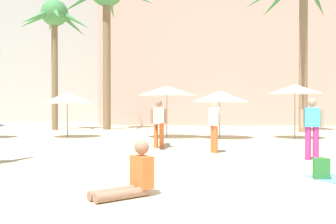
{
  "coord_description": "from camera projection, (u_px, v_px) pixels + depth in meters",
  "views": [
    {
      "loc": [
        0.11,
        -6.18,
        1.44
      ],
      "look_at": [
        -0.61,
        7.69,
        1.26
      ],
      "focal_mm": 41.9,
      "sensor_mm": 36.0,
      "label": 1
    }
  ],
  "objects": [
    {
      "name": "person_far_right",
      "position": [
        159.0,
        122.0,
        13.87
      ],
      "size": [
        0.6,
        2.75,
        1.69
      ],
      "rotation": [
        0.0,
        0.0,
        1.57
      ],
      "color": "orange",
      "rests_on": "ground"
    },
    {
      "name": "cafe_umbrella_2",
      "position": [
        167.0,
        91.0,
        18.39
      ],
      "size": [
        2.76,
        2.76,
        2.44
      ],
      "color": "gray",
      "rests_on": "ground"
    },
    {
      "name": "hotel_pink",
      "position": [
        231.0,
        36.0,
        36.11
      ],
      "size": [
        22.11,
        11.88,
        15.96
      ],
      "primitive_type": "cube",
      "color": "#DB9989",
      "rests_on": "ground"
    },
    {
      "name": "person_near_left",
      "position": [
        312.0,
        126.0,
        10.64
      ],
      "size": [
        0.61,
        0.28,
        1.69
      ],
      "rotation": [
        0.0,
        0.0,
        1.42
      ],
      "color": "#B7337F",
      "rests_on": "ground"
    },
    {
      "name": "palm_tree_far_left",
      "position": [
        107.0,
        1.0,
        25.01
      ],
      "size": [
        6.26,
        6.28,
        10.09
      ],
      "color": "brown",
      "rests_on": "ground"
    },
    {
      "name": "cafe_umbrella_0",
      "position": [
        295.0,
        89.0,
        17.79
      ],
      "size": [
        2.38,
        2.38,
        2.48
      ],
      "color": "gray",
      "rests_on": "ground"
    },
    {
      "name": "ground",
      "position": [
        181.0,
        198.0,
        6.19
      ],
      "size": [
        120.0,
        120.0,
        0.0
      ],
      "primitive_type": "plane",
      "color": "#C6B28C"
    },
    {
      "name": "backpack",
      "position": [
        321.0,
        169.0,
        7.81
      ],
      "size": [
        0.31,
        0.26,
        0.42
      ],
      "rotation": [
        0.0,
        0.0,
        1.48
      ],
      "color": "#2B7A31",
      "rests_on": "ground"
    },
    {
      "name": "palm_tree_left",
      "position": [
        54.0,
        23.0,
        24.46
      ],
      "size": [
        5.01,
        4.78,
        8.16
      ],
      "color": "brown",
      "rests_on": "ground"
    },
    {
      "name": "person_far_left",
      "position": [
        214.0,
        123.0,
        12.35
      ],
      "size": [
        0.33,
        0.6,
        1.7
      ],
      "rotation": [
        0.0,
        0.0,
        0.29
      ],
      "color": "orange",
      "rests_on": "ground"
    },
    {
      "name": "hotel_tower_gray",
      "position": [
        51.0,
        15.0,
        42.46
      ],
      "size": [
        13.38,
        9.07,
        22.79
      ],
      "primitive_type": "cube",
      "color": "#A8A8A3",
      "rests_on": "ground"
    },
    {
      "name": "cafe_umbrella_6",
      "position": [
        67.0,
        98.0,
        18.63
      ],
      "size": [
        2.34,
        2.34,
        2.16
      ],
      "color": "gray",
      "rests_on": "ground"
    },
    {
      "name": "cafe_umbrella_5",
      "position": [
        220.0,
        97.0,
        18.03
      ],
      "size": [
        2.67,
        2.67,
        2.18
      ],
      "color": "gray",
      "rests_on": "ground"
    },
    {
      "name": "person_near_right",
      "position": [
        132.0,
        178.0,
        6.3
      ],
      "size": [
        1.01,
        0.94,
        0.9
      ],
      "rotation": [
        0.0,
        0.0,
        3.84
      ],
      "color": "#936B51",
      "rests_on": "ground"
    }
  ]
}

